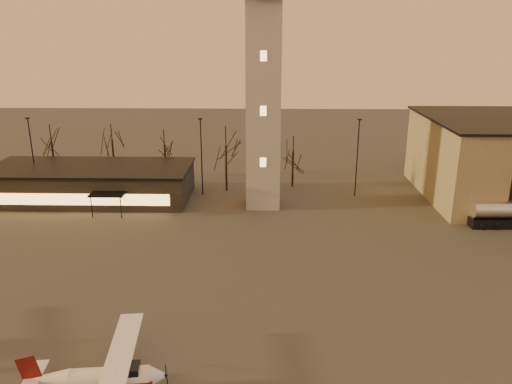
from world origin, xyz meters
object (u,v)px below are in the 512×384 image
Objects in this scene: control_tower at (264,70)px; cessna_front at (112,381)px; fuel_truck at (504,216)px; terminal at (91,183)px.

cessna_front is (-8.52, -34.18, -15.27)m from control_tower.
control_tower is 38.39m from cessna_front.
control_tower is 4.16× the size of fuel_truck.
cessna_front is 1.44× the size of fuel_truck.
cessna_front is at bearing -104.00° from control_tower.
control_tower is at bearing 165.01° from fuel_truck.
terminal is 2.26× the size of cessna_front.
terminal is (-21.99, 1.98, -14.17)m from control_tower.
control_tower is at bearing -5.15° from terminal.
terminal is at bearing 174.85° from control_tower.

